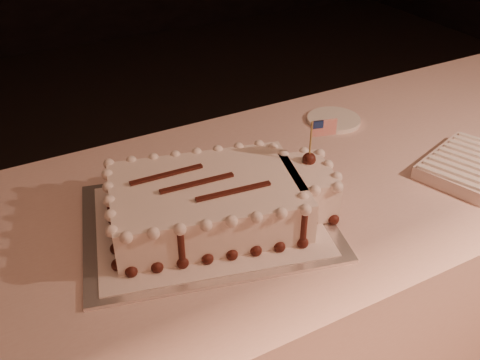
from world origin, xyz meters
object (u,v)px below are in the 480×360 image
napkin_stack (469,166)px  sheet_cake (220,200)px  cake_board (208,221)px  banquet_table (334,273)px  side_plate (334,120)px

napkin_stack → sheet_cake: bearing=169.4°
cake_board → napkin_stack: (0.66, -0.13, 0.01)m
banquet_table → sheet_cake: size_ratio=4.57×
sheet_cake → side_plate: 0.57m
napkin_stack → cake_board: bearing=169.2°
banquet_table → napkin_stack: napkin_stack is taller
cake_board → side_plate: 0.59m
cake_board → sheet_cake: bearing=0.2°
cake_board → side_plate: side_plate is taller
cake_board → side_plate: size_ratio=3.43×
napkin_stack → side_plate: 0.40m
side_plate → napkin_stack: bearing=-71.2°
cake_board → sheet_cake: size_ratio=1.01×
banquet_table → sheet_cake: 0.58m
banquet_table → side_plate: bearing=61.8°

